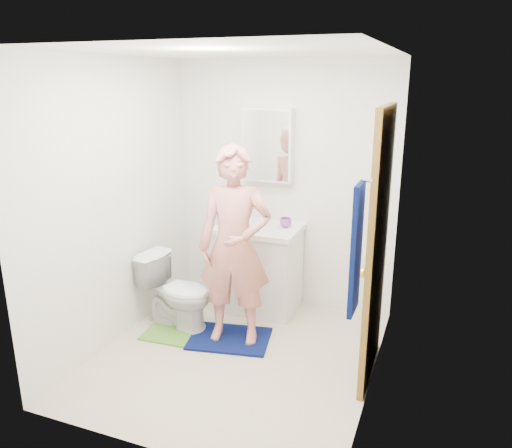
{
  "coord_description": "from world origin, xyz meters",
  "views": [
    {
      "loc": [
        1.48,
        -3.37,
        2.23
      ],
      "look_at": [
        0.08,
        0.25,
        1.08
      ],
      "focal_mm": 35.0,
      "sensor_mm": 36.0,
      "label": 1
    }
  ],
  "objects_px": {
    "toilet": "(177,292)",
    "toothbrush_cup": "(286,223)",
    "towel": "(356,250)",
    "soap_dispenser": "(228,214)",
    "man": "(235,246)",
    "vanity_cabinet": "(259,270)",
    "medicine_cabinet": "(268,145)"
  },
  "relations": [
    {
      "from": "soap_dispenser",
      "to": "toothbrush_cup",
      "type": "height_order",
      "value": "soap_dispenser"
    },
    {
      "from": "towel",
      "to": "medicine_cabinet",
      "type": "bearing_deg",
      "value": 124.61
    },
    {
      "from": "soap_dispenser",
      "to": "toothbrush_cup",
      "type": "xyz_separation_m",
      "value": [
        0.55,
        0.13,
        -0.06
      ]
    },
    {
      "from": "soap_dispenser",
      "to": "medicine_cabinet",
      "type": "bearing_deg",
      "value": 43.94
    },
    {
      "from": "towel",
      "to": "toothbrush_cup",
      "type": "height_order",
      "value": "towel"
    },
    {
      "from": "towel",
      "to": "man",
      "type": "bearing_deg",
      "value": 144.96
    },
    {
      "from": "medicine_cabinet",
      "to": "towel",
      "type": "xyz_separation_m",
      "value": [
        1.18,
        -1.71,
        -0.35
      ]
    },
    {
      "from": "toilet",
      "to": "soap_dispenser",
      "type": "relative_size",
      "value": 3.27
    },
    {
      "from": "medicine_cabinet",
      "to": "soap_dispenser",
      "type": "height_order",
      "value": "medicine_cabinet"
    },
    {
      "from": "soap_dispenser",
      "to": "toothbrush_cup",
      "type": "bearing_deg",
      "value": 13.1
    },
    {
      "from": "vanity_cabinet",
      "to": "man",
      "type": "relative_size",
      "value": 0.47
    },
    {
      "from": "toilet",
      "to": "man",
      "type": "height_order",
      "value": "man"
    },
    {
      "from": "medicine_cabinet",
      "to": "toothbrush_cup",
      "type": "relative_size",
      "value": 6.17
    },
    {
      "from": "towel",
      "to": "toothbrush_cup",
      "type": "bearing_deg",
      "value": 121.11
    },
    {
      "from": "vanity_cabinet",
      "to": "medicine_cabinet",
      "type": "relative_size",
      "value": 1.14
    },
    {
      "from": "towel",
      "to": "toothbrush_cup",
      "type": "distance_m",
      "value": 1.84
    },
    {
      "from": "medicine_cabinet",
      "to": "man",
      "type": "height_order",
      "value": "medicine_cabinet"
    },
    {
      "from": "towel",
      "to": "toilet",
      "type": "xyz_separation_m",
      "value": [
        -1.73,
        0.84,
        -0.91
      ]
    },
    {
      "from": "medicine_cabinet",
      "to": "man",
      "type": "relative_size",
      "value": 0.41
    },
    {
      "from": "soap_dispenser",
      "to": "toothbrush_cup",
      "type": "relative_size",
      "value": 1.86
    },
    {
      "from": "toothbrush_cup",
      "to": "man",
      "type": "distance_m",
      "value": 0.78
    },
    {
      "from": "vanity_cabinet",
      "to": "toilet",
      "type": "height_order",
      "value": "vanity_cabinet"
    },
    {
      "from": "vanity_cabinet",
      "to": "medicine_cabinet",
      "type": "height_order",
      "value": "medicine_cabinet"
    },
    {
      "from": "medicine_cabinet",
      "to": "soap_dispenser",
      "type": "relative_size",
      "value": 3.32
    },
    {
      "from": "man",
      "to": "soap_dispenser",
      "type": "bearing_deg",
      "value": 107.77
    },
    {
      "from": "toothbrush_cup",
      "to": "soap_dispenser",
      "type": "bearing_deg",
      "value": -166.9
    },
    {
      "from": "towel",
      "to": "soap_dispenser",
      "type": "height_order",
      "value": "towel"
    },
    {
      "from": "vanity_cabinet",
      "to": "toilet",
      "type": "relative_size",
      "value": 1.16
    },
    {
      "from": "toilet",
      "to": "man",
      "type": "distance_m",
      "value": 0.8
    },
    {
      "from": "toilet",
      "to": "toothbrush_cup",
      "type": "height_order",
      "value": "toothbrush_cup"
    },
    {
      "from": "medicine_cabinet",
      "to": "towel",
      "type": "bearing_deg",
      "value": -55.39
    },
    {
      "from": "toilet",
      "to": "toothbrush_cup",
      "type": "distance_m",
      "value": 1.2
    }
  ]
}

